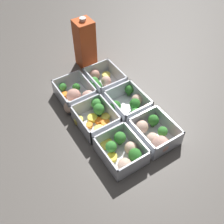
{
  "coord_description": "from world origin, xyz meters",
  "views": [
    {
      "loc": [
        0.49,
        -0.31,
        0.67
      ],
      "look_at": [
        0.0,
        0.0,
        0.02
      ],
      "focal_mm": 42.0,
      "sensor_mm": 36.0,
      "label": 1
    }
  ],
  "objects": [
    {
      "name": "container_near_right",
      "position": [
        0.15,
        -0.06,
        0.02
      ],
      "size": [
        0.15,
        0.11,
        0.06
      ],
      "color": "silver",
      "rests_on": "ground_plane"
    },
    {
      "name": "container_far_left",
      "position": [
        -0.15,
        0.05,
        0.02
      ],
      "size": [
        0.15,
        0.12,
        0.06
      ],
      "color": "silver",
      "rests_on": "ground_plane"
    },
    {
      "name": "juice_carton",
      "position": [
        -0.29,
        0.07,
        0.1
      ],
      "size": [
        0.07,
        0.07,
        0.2
      ],
      "color": "#D14C1E",
      "rests_on": "ground_plane"
    },
    {
      "name": "container_near_center",
      "position": [
        -0.01,
        -0.06,
        0.02
      ],
      "size": [
        0.13,
        0.12,
        0.06
      ],
      "color": "silver",
      "rests_on": "ground_plane"
    },
    {
      "name": "ground_plane",
      "position": [
        0.0,
        0.0,
        0.0
      ],
      "size": [
        4.0,
        4.0,
        0.0
      ],
      "primitive_type": "plane",
      "color": "#56514C"
    },
    {
      "name": "container_near_left",
      "position": [
        -0.13,
        -0.07,
        0.03
      ],
      "size": [
        0.15,
        0.13,
        0.06
      ],
      "color": "silver",
      "rests_on": "ground_plane"
    },
    {
      "name": "container_far_center",
      "position": [
        0.01,
        0.07,
        0.03
      ],
      "size": [
        0.14,
        0.13,
        0.06
      ],
      "color": "silver",
      "rests_on": "ground_plane"
    },
    {
      "name": "container_far_right",
      "position": [
        0.15,
        0.06,
        0.02
      ],
      "size": [
        0.14,
        0.11,
        0.06
      ],
      "color": "silver",
      "rests_on": "ground_plane"
    }
  ]
}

